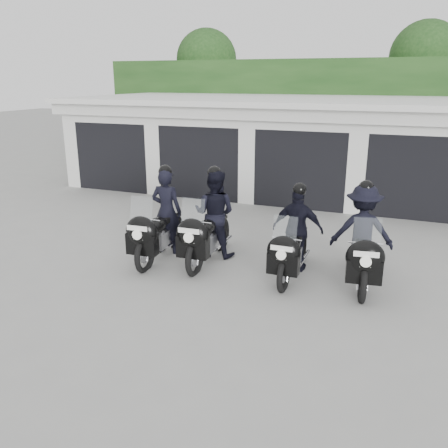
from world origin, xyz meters
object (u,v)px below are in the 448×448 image
(police_bike_b, at_px, (211,220))
(police_bike_c, at_px, (295,236))
(police_bike_a, at_px, (161,221))
(police_bike_d, at_px, (362,238))

(police_bike_b, height_order, police_bike_c, police_bike_b)
(police_bike_b, bearing_deg, police_bike_a, -164.21)
(police_bike_a, bearing_deg, police_bike_d, 1.05)
(police_bike_c, bearing_deg, police_bike_b, 175.16)
(police_bike_a, distance_m, police_bike_c, 2.78)
(police_bike_a, height_order, police_bike_d, police_bike_a)
(police_bike_a, relative_size, police_bike_b, 0.99)
(police_bike_d, bearing_deg, police_bike_b, 171.37)
(police_bike_b, bearing_deg, police_bike_d, -1.61)
(police_bike_c, distance_m, police_bike_d, 1.21)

